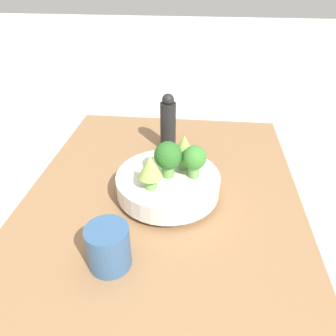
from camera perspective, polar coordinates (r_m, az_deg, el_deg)
name	(u,v)px	position (r m, az deg, el deg)	size (l,w,h in m)	color
ground_plane	(161,216)	(0.80, -1.15, -8.44)	(6.00, 6.00, 0.00)	silver
table	(161,209)	(0.79, -1.17, -7.09)	(0.91, 0.65, 0.05)	olive
bowl	(168,184)	(0.76, 0.00, -2.79)	(0.24, 0.24, 0.06)	silver
romanesco_piece_far	(150,168)	(0.68, -3.12, -0.05)	(0.05, 0.05, 0.08)	#6BA34C
broccoli_floret_front	(194,159)	(0.72, 4.60, 1.56)	(0.05, 0.05, 0.08)	#609347
romanesco_piece_near	(184,147)	(0.75, 2.81, 3.60)	(0.05, 0.05, 0.09)	#7AB256
broccoli_floret_center	(168,157)	(0.72, 0.00, 1.98)	(0.06, 0.06, 0.08)	#609347
cup	(109,247)	(0.61, -10.32, -13.37)	(0.08, 0.08, 0.09)	#33567F
pepper_mill	(168,124)	(0.94, 0.01, 7.75)	(0.04, 0.04, 0.17)	black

